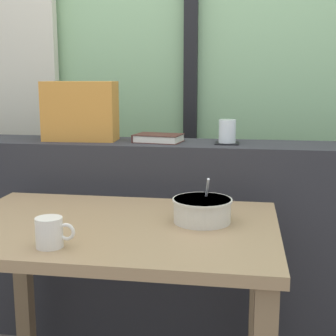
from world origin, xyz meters
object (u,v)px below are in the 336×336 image
Objects in this scene: breakfast_table at (115,257)px; throw_pillow at (80,111)px; closed_book at (158,138)px; soup_bowl at (202,211)px; juice_glass at (227,132)px; coaster_square at (227,143)px; ceramic_mug at (50,232)px.

breakfast_table is 0.81m from throw_pillow.
closed_book is at bearing -0.01° from throw_pillow.
soup_bowl is (0.28, 0.06, 0.15)m from breakfast_table.
soup_bowl is at bearing -96.07° from juice_glass.
closed_book is at bearing 86.57° from breakfast_table.
juice_glass reaches higher than coaster_square.
breakfast_table is 4.80× the size of closed_book.
juice_glass reaches higher than ceramic_mug.
closed_book is (-0.30, 0.01, 0.01)m from coaster_square.
coaster_square is 0.30m from closed_book.
coaster_square is at bearing -1.92° from closed_book.
juice_glass reaches higher than closed_book.
closed_book is (-0.30, 0.01, -0.03)m from juice_glass.
throw_pillow reaches higher than breakfast_table.
juice_glass is 0.65m from throw_pillow.
closed_book is 0.87m from ceramic_mug.
coaster_square reaches higher than ceramic_mug.
soup_bowl is (0.59, -0.54, -0.28)m from throw_pillow.
soup_bowl is (0.24, -0.54, -0.16)m from closed_book.
juice_glass is 0.31× the size of throw_pillow.
coaster_square reaches higher than soup_bowl.
soup_bowl is at bearing -65.91° from closed_book.
throw_pillow reaches higher than soup_bowl.
breakfast_table is 10.50× the size of coaster_square.
soup_bowl is at bearing -96.07° from coaster_square.
coaster_square is 0.96m from ceramic_mug.
juice_glass is (0.00, 0.00, 0.05)m from coaster_square.
breakfast_table is 0.31m from ceramic_mug.
breakfast_table is 9.29× the size of ceramic_mug.
coaster_square is at bearing 0.00° from juice_glass.
breakfast_table is 3.28× the size of throw_pillow.
breakfast_table is at bearing -119.35° from coaster_square.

